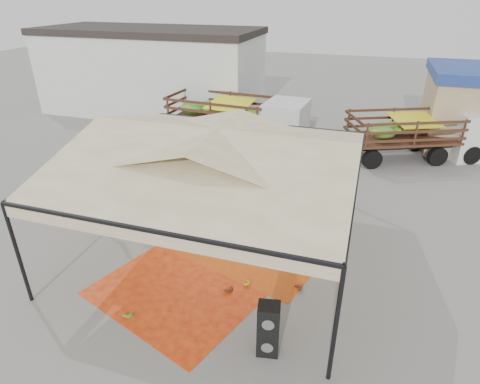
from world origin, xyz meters
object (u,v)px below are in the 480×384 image
(banana_heap, at_px, (231,200))
(truck_left, at_px, (242,116))
(vendor, at_px, (300,190))
(truck_right, at_px, (425,130))
(speaker_stack, at_px, (268,329))

(banana_heap, bearing_deg, truck_left, 104.50)
(vendor, distance_m, truck_right, 8.49)
(banana_heap, bearing_deg, speaker_stack, -63.45)
(speaker_stack, xyz_separation_m, truck_left, (-4.83, 13.26, 0.87))
(speaker_stack, height_order, vendor, vendor)
(truck_left, xyz_separation_m, truck_right, (9.10, 0.79, -0.13))
(vendor, bearing_deg, speaker_stack, 77.36)
(speaker_stack, bearing_deg, truck_right, 62.53)
(banana_heap, distance_m, truck_right, 10.95)
(banana_heap, height_order, truck_left, truck_left)
(truck_left, bearing_deg, speaker_stack, -65.41)
(banana_heap, height_order, truck_right, truck_right)
(banana_heap, distance_m, speaker_stack, 6.51)
(banana_heap, relative_size, truck_right, 0.78)
(speaker_stack, distance_m, vendor, 7.13)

